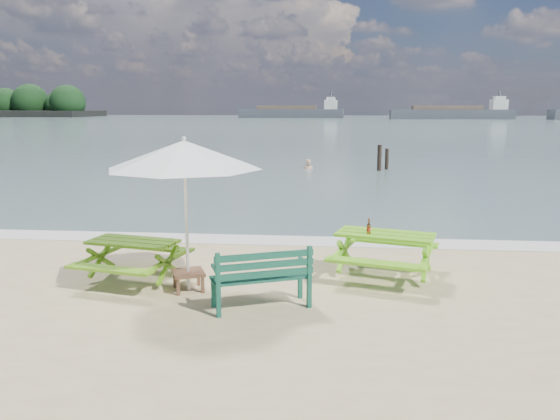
# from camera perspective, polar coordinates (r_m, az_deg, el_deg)

# --- Properties ---
(sea) EXTENTS (300.00, 300.00, 0.00)m
(sea) POSITION_cam_1_polar(r_m,az_deg,el_deg) (92.15, 4.60, 8.98)
(sea) COLOR slate
(sea) RESTS_ON ground
(foam_strip) EXTENTS (22.00, 0.90, 0.01)m
(foam_strip) POSITION_cam_1_polar(r_m,az_deg,el_deg) (12.13, -0.89, -3.16)
(foam_strip) COLOR silver
(foam_strip) RESTS_ON ground
(picnic_table_left) EXTENTS (1.80, 1.93, 0.71)m
(picnic_table_left) POSITION_cam_1_polar(r_m,az_deg,el_deg) (9.63, -15.04, -5.22)
(picnic_table_left) COLOR #5B9416
(picnic_table_left) RESTS_ON ground
(picnic_table_right) EXTENTS (2.09, 2.21, 0.78)m
(picnic_table_right) POSITION_cam_1_polar(r_m,az_deg,el_deg) (9.67, 10.86, -4.74)
(picnic_table_right) COLOR #68BB1C
(picnic_table_right) RESTS_ON ground
(park_bench) EXTENTS (1.53, 0.99, 0.90)m
(park_bench) POSITION_cam_1_polar(r_m,az_deg,el_deg) (8.14, -1.98, -8.27)
(park_bench) COLOR #114735
(park_bench) RESTS_ON ground
(side_table) EXTENTS (0.64, 0.64, 0.32)m
(side_table) POSITION_cam_1_polar(r_m,az_deg,el_deg) (9.02, -9.54, -7.25)
(side_table) COLOR brown
(side_table) RESTS_ON ground
(patio_umbrella) EXTENTS (3.21, 3.21, 2.42)m
(patio_umbrella) POSITION_cam_1_polar(r_m,az_deg,el_deg) (8.61, -9.96, 5.72)
(patio_umbrella) COLOR silver
(patio_umbrella) RESTS_ON ground
(beer_bottle) EXTENTS (0.07, 0.07, 0.27)m
(beer_bottle) POSITION_cam_1_polar(r_m,az_deg,el_deg) (9.47, 9.25, -1.94)
(beer_bottle) COLOR #914F15
(beer_bottle) RESTS_ON picnic_table_right
(swimmer) EXTENTS (0.62, 0.43, 1.64)m
(swimmer) POSITION_cam_1_polar(r_m,az_deg,el_deg) (26.04, 2.92, 3.56)
(swimmer) COLOR tan
(swimmer) RESTS_ON ground
(mooring_pilings) EXTENTS (0.58, 0.78, 1.39)m
(mooring_pilings) POSITION_cam_1_polar(r_m,az_deg,el_deg) (25.74, 10.64, 5.11)
(mooring_pilings) COLOR black
(mooring_pilings) RESTS_ON ground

